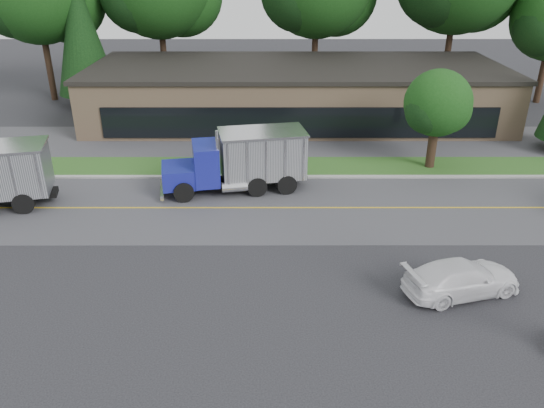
{
  "coord_description": "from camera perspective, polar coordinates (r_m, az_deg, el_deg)",
  "views": [
    {
      "loc": [
        0.0,
        -16.31,
        12.26
      ],
      "look_at": [
        0.02,
        5.71,
        1.8
      ],
      "focal_mm": 35.0,
      "sensor_mm": 36.0,
      "label": 1
    }
  ],
  "objects": [
    {
      "name": "rally_car",
      "position": [
        22.34,
        19.75,
        -7.48
      ],
      "size": [
        5.09,
        3.16,
        1.38
      ],
      "primitive_type": "imported",
      "rotation": [
        0.0,
        0.0,
        1.85
      ],
      "color": "white",
      "rests_on": "ground"
    },
    {
      "name": "strip_mall",
      "position": [
        43.58,
        2.64,
        11.77
      ],
      "size": [
        32.0,
        12.0,
        4.0
      ],
      "primitive_type": "cube",
      "color": "tan",
      "rests_on": "ground"
    },
    {
      "name": "far_parking",
      "position": [
        38.32,
        -0.05,
        6.76
      ],
      "size": [
        60.0,
        7.0,
        0.02
      ],
      "primitive_type": "cube",
      "color": "#57575C",
      "rests_on": "ground"
    },
    {
      "name": "road",
      "position": [
        28.12,
        -0.05,
        -0.43
      ],
      "size": [
        60.0,
        8.0,
        0.02
      ],
      "primitive_type": "cube",
      "color": "#57575C",
      "rests_on": "ground"
    },
    {
      "name": "grass_verge",
      "position": [
        33.62,
        -0.05,
        4.03
      ],
      "size": [
        60.0,
        3.4,
        0.03
      ],
      "primitive_type": "cube",
      "color": "#244F1B",
      "rests_on": "ground"
    },
    {
      "name": "curb",
      "position": [
        31.95,
        -0.05,
        2.85
      ],
      "size": [
        60.0,
        0.3,
        0.12
      ],
      "primitive_type": "cube",
      "color": "#9E9E99",
      "rests_on": "ground"
    },
    {
      "name": "ground",
      "position": [
        20.4,
        -0.05,
        -11.52
      ],
      "size": [
        140.0,
        140.0,
        0.0
      ],
      "primitive_type": "plane",
      "color": "#37373D",
      "rests_on": "ground"
    },
    {
      "name": "dump_truck_blue",
      "position": [
        29.79,
        -3.15,
        4.83
      ],
      "size": [
        8.31,
        3.97,
        3.36
      ],
      "rotation": [
        0.0,
        0.0,
        3.33
      ],
      "color": "black",
      "rests_on": "ground"
    },
    {
      "name": "tree_verge",
      "position": [
        33.98,
        17.45,
        10.0
      ],
      "size": [
        4.29,
        4.04,
        6.12
      ],
      "color": "#382619",
      "rests_on": "ground"
    },
    {
      "name": "evergreen_left",
      "position": [
        49.36,
        -19.87,
        17.05
      ],
      "size": [
        5.03,
        5.03,
        11.43
      ],
      "color": "#382619",
      "rests_on": "ground"
    },
    {
      "name": "center_line",
      "position": [
        28.12,
        -0.05,
        -0.43
      ],
      "size": [
        60.0,
        0.12,
        0.01
      ],
      "primitive_type": "cube",
      "color": "gold",
      "rests_on": "ground"
    }
  ]
}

